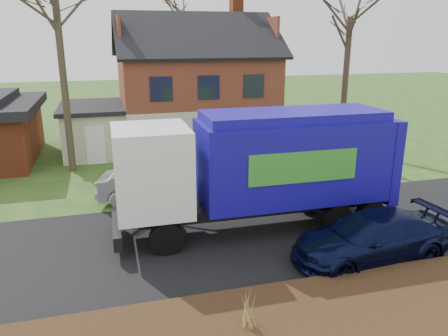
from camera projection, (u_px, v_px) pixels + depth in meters
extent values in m
plane|color=#274A18|center=(223.00, 238.00, 15.03)|extent=(120.00, 120.00, 0.00)
cube|color=black|center=(223.00, 238.00, 15.03)|extent=(80.00, 7.00, 0.02)
cube|color=black|center=(284.00, 330.00, 10.10)|extent=(80.00, 3.50, 0.30)
cube|color=beige|center=(195.00, 123.00, 28.07)|extent=(9.00, 7.50, 2.70)
cube|color=#5D281A|center=(195.00, 79.00, 27.27)|extent=(9.00, 7.50, 2.80)
cube|color=#953C20|center=(236.00, 7.00, 27.70)|extent=(0.70, 0.90, 1.60)
cube|color=beige|center=(95.00, 130.00, 26.04)|extent=(3.50, 5.50, 2.60)
cube|color=black|center=(93.00, 107.00, 25.63)|extent=(3.90, 5.90, 0.24)
cylinder|color=black|center=(167.00, 238.00, 13.83)|extent=(1.09, 0.38, 1.09)
cylinder|color=black|center=(159.00, 212.00, 15.86)|extent=(1.09, 0.38, 1.09)
cylinder|color=black|center=(336.00, 219.00, 15.30)|extent=(1.09, 0.38, 1.09)
cylinder|color=black|center=(309.00, 197.00, 17.33)|extent=(1.09, 0.38, 1.09)
cylinder|color=black|center=(370.00, 215.00, 15.63)|extent=(1.09, 0.38, 1.09)
cylinder|color=black|center=(340.00, 194.00, 17.66)|extent=(1.09, 0.38, 1.09)
cube|color=black|center=(264.00, 205.00, 15.65)|extent=(9.01, 1.35, 0.37)
cube|color=white|center=(152.00, 170.00, 14.22)|extent=(2.43, 2.64, 2.82)
cube|color=black|center=(115.00, 168.00, 13.89)|extent=(0.11, 2.30, 0.94)
cube|color=black|center=(117.00, 228.00, 14.47)|extent=(0.29, 2.62, 0.47)
cube|color=#150C91|center=(292.00, 159.00, 15.42)|extent=(6.62, 2.69, 2.82)
cube|color=#150C91|center=(294.00, 115.00, 14.97)|extent=(6.30, 2.37, 0.31)
cube|color=#150C91|center=(376.00, 156.00, 16.29)|extent=(0.40, 2.67, 3.03)
cube|color=#35892D|center=(304.00, 167.00, 14.12)|extent=(3.76, 0.08, 1.05)
cube|color=#35892D|center=(274.00, 148.00, 16.58)|extent=(3.76, 0.08, 1.05)
imported|color=#ACB0B4|center=(157.00, 185.00, 18.05)|extent=(5.09, 3.09, 1.58)
imported|color=black|center=(371.00, 237.00, 13.43)|extent=(5.25, 2.46, 1.48)
cylinder|color=#403826|center=(65.00, 90.00, 21.50)|extent=(0.35, 0.35, 8.31)
cylinder|color=#3E2F25|center=(345.00, 86.00, 25.72)|extent=(0.35, 0.35, 7.76)
cylinder|color=#423827|center=(186.00, 70.00, 34.25)|extent=(0.32, 0.32, 8.35)
cone|color=tan|center=(247.00, 309.00, 9.91)|extent=(0.04, 0.04, 0.87)
cone|color=tan|center=(241.00, 310.00, 9.88)|extent=(0.04, 0.04, 0.87)
cone|color=tan|center=(253.00, 308.00, 9.95)|extent=(0.04, 0.04, 0.87)
cone|color=tan|center=(245.00, 306.00, 10.01)|extent=(0.04, 0.04, 0.87)
cone|color=tan|center=(248.00, 312.00, 9.81)|extent=(0.04, 0.04, 0.87)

